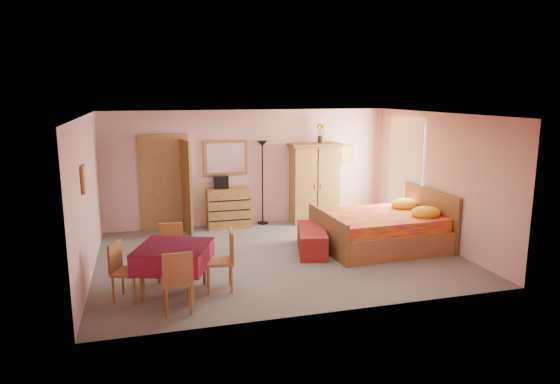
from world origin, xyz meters
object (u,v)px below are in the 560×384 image
object	(u,v)px
stereo	(221,182)
bed	(380,220)
floor_lamp	(262,183)
wardrobe	(315,183)
chair_west	(128,271)
chair_south	(177,280)
wall_mirror	(226,158)
bench	(312,240)
sunflower_vase	(320,133)
chair_north	(172,251)
chest_of_drawers	(228,208)
chair_east	(219,260)
dining_table	(174,270)

from	to	relation	value
stereo	bed	distance (m)	3.60
floor_lamp	wardrobe	xyz separation A→B (m)	(1.20, -0.16, -0.04)
chair_west	chair_south	bearing A→B (deg)	70.76
wall_mirror	bed	bearing A→B (deg)	-44.16
wall_mirror	chair_south	distance (m)	4.72
stereo	floor_lamp	xyz separation A→B (m)	(0.96, 0.07, -0.08)
wall_mirror	wardrobe	bearing A→B (deg)	-8.51
chair_west	bench	bearing A→B (deg)	135.75
wardrobe	sunflower_vase	bearing A→B (deg)	18.11
wall_mirror	floor_lamp	world-z (taller)	wall_mirror
bench	chair_north	distance (m)	2.71
wall_mirror	wardrobe	size ratio (longest dim) A/B	0.53
wardrobe	bench	xyz separation A→B (m)	(-0.79, -2.10, -0.70)
sunflower_vase	chair_north	distance (m)	4.78
stereo	chest_of_drawers	bearing A→B (deg)	-11.87
wall_mirror	bed	xyz separation A→B (m)	(2.61, -2.44, -1.01)
wardrobe	chair_west	xyz separation A→B (m)	(-4.10, -3.50, -0.49)
stereo	wall_mirror	bearing A→B (deg)	51.14
bed	chair_east	world-z (taller)	bed
wall_mirror	sunflower_vase	size ratio (longest dim) A/B	2.21
stereo	chair_south	bearing A→B (deg)	-107.04
floor_lamp	bench	bearing A→B (deg)	-79.61
sunflower_vase	wall_mirror	bearing A→B (deg)	174.18
bed	dining_table	world-z (taller)	bed
floor_lamp	chair_east	size ratio (longest dim) A/B	2.06
sunflower_vase	bed	size ratio (longest dim) A/B	0.19
sunflower_vase	chest_of_drawers	bearing A→B (deg)	179.74
chest_of_drawers	sunflower_vase	xyz separation A→B (m)	(2.16, -0.01, 1.62)
stereo	chair_east	xyz separation A→B (m)	(-0.60, -3.57, -0.57)
chair_north	stereo	bearing A→B (deg)	-112.27
chair_north	sunflower_vase	bearing A→B (deg)	-140.33
chair_west	bed	bearing A→B (deg)	128.63
chair_north	chest_of_drawers	bearing A→B (deg)	-114.95
chest_of_drawers	chair_east	size ratio (longest dim) A/B	1.01
stereo	wardrobe	world-z (taller)	wardrobe
chair_south	chair_east	distance (m)	0.91
bench	chair_north	bearing A→B (deg)	-167.20
stereo	wardrobe	xyz separation A→B (m)	(2.16, -0.08, -0.12)
wall_mirror	bench	world-z (taller)	wall_mirror
floor_lamp	sunflower_vase	bearing A→B (deg)	-4.88
chair_south	bed	bearing A→B (deg)	23.59
wardrobe	sunflower_vase	size ratio (longest dim) A/B	4.14
bed	chair_south	xyz separation A→B (m)	(-4.03, -1.92, -0.09)
wardrobe	chair_north	world-z (taller)	wardrobe
wall_mirror	bench	xyz separation A→B (m)	(1.23, -2.36, -1.32)
chest_of_drawers	bench	xyz separation A→B (m)	(1.23, -2.15, -0.22)
sunflower_vase	bench	bearing A→B (deg)	-113.42
dining_table	chair_east	distance (m)	0.68
chair_north	chair_west	size ratio (longest dim) A/B	0.99
floor_lamp	chest_of_drawers	bearing A→B (deg)	-172.68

